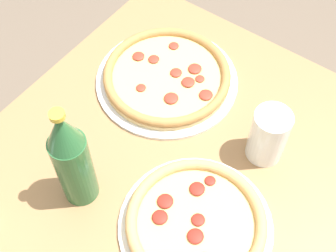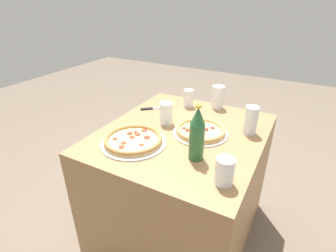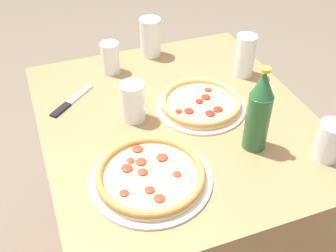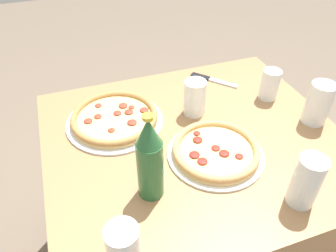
{
  "view_description": "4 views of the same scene",
  "coord_description": "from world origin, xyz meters",
  "px_view_note": "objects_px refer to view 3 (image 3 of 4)",
  "views": [
    {
      "loc": [
        0.19,
        -0.41,
        1.62
      ],
      "look_at": [
        -0.14,
        0.04,
        0.8
      ],
      "focal_mm": 50.0,
      "sensor_mm": 36.0,
      "label": 1
    },
    {
      "loc": [
        -1.17,
        -0.54,
        1.45
      ],
      "look_at": [
        -0.1,
        0.04,
        0.83
      ],
      "focal_mm": 28.0,
      "sensor_mm": 36.0,
      "label": 2
    },
    {
      "loc": [
        -1.0,
        0.4,
        1.6
      ],
      "look_at": [
        -0.12,
        0.08,
        0.84
      ],
      "focal_mm": 45.0,
      "sensor_mm": 36.0,
      "label": 3
    },
    {
      "loc": [
        -0.35,
        -0.73,
        1.48
      ],
      "look_at": [
        -0.09,
        0.01,
        0.83
      ],
      "focal_mm": 35.0,
      "sensor_mm": 36.0,
      "label": 4
    }
  ],
  "objects_px": {
    "glass_iced_tea": "(150,38)",
    "knife": "(70,102)",
    "glass_red_wine": "(133,103)",
    "pizza_pepperoni": "(150,176)",
    "glass_orange_juice": "(111,59)",
    "pizza_margherita": "(201,103)",
    "glass_mango_juice": "(245,58)",
    "beer_bottle": "(259,111)",
    "glass_lemonade": "(329,142)"
  },
  "relations": [
    {
      "from": "glass_iced_tea",
      "to": "glass_orange_juice",
      "type": "distance_m",
      "value": 0.19
    },
    {
      "from": "beer_bottle",
      "to": "knife",
      "type": "xyz_separation_m",
      "value": [
        0.41,
        0.48,
        -0.12
      ]
    },
    {
      "from": "pizza_margherita",
      "to": "knife",
      "type": "distance_m",
      "value": 0.44
    },
    {
      "from": "knife",
      "to": "glass_iced_tea",
      "type": "bearing_deg",
      "value": -58.77
    },
    {
      "from": "glass_red_wine",
      "to": "glass_iced_tea",
      "type": "bearing_deg",
      "value": -26.13
    },
    {
      "from": "glass_red_wine",
      "to": "beer_bottle",
      "type": "xyz_separation_m",
      "value": [
        -0.25,
        -0.3,
        0.07
      ]
    },
    {
      "from": "pizza_margherita",
      "to": "pizza_pepperoni",
      "type": "bearing_deg",
      "value": 134.64
    },
    {
      "from": "glass_mango_juice",
      "to": "beer_bottle",
      "type": "height_order",
      "value": "beer_bottle"
    },
    {
      "from": "glass_orange_juice",
      "to": "knife",
      "type": "relative_size",
      "value": 0.69
    },
    {
      "from": "pizza_margherita",
      "to": "glass_red_wine",
      "type": "xyz_separation_m",
      "value": [
        0.02,
        0.23,
        0.04
      ]
    },
    {
      "from": "pizza_margherita",
      "to": "knife",
      "type": "xyz_separation_m",
      "value": [
        0.18,
        0.4,
        -0.02
      ]
    },
    {
      "from": "glass_iced_tea",
      "to": "glass_red_wine",
      "type": "height_order",
      "value": "glass_iced_tea"
    },
    {
      "from": "glass_iced_tea",
      "to": "glass_lemonade",
      "type": "xyz_separation_m",
      "value": [
        -0.74,
        -0.28,
        -0.02
      ]
    },
    {
      "from": "knife",
      "to": "glass_mango_juice",
      "type": "bearing_deg",
      "value": -93.65
    },
    {
      "from": "glass_red_wine",
      "to": "glass_orange_juice",
      "type": "height_order",
      "value": "glass_red_wine"
    },
    {
      "from": "glass_iced_tea",
      "to": "glass_mango_juice",
      "type": "xyz_separation_m",
      "value": [
        -0.26,
        -0.28,
        -0.0
      ]
    },
    {
      "from": "glass_mango_juice",
      "to": "beer_bottle",
      "type": "distance_m",
      "value": 0.41
    },
    {
      "from": "glass_orange_juice",
      "to": "knife",
      "type": "bearing_deg",
      "value": 129.19
    },
    {
      "from": "pizza_margherita",
      "to": "glass_orange_juice",
      "type": "bearing_deg",
      "value": 34.12
    },
    {
      "from": "pizza_pepperoni",
      "to": "glass_orange_juice",
      "type": "height_order",
      "value": "glass_orange_juice"
    },
    {
      "from": "pizza_pepperoni",
      "to": "beer_bottle",
      "type": "height_order",
      "value": "beer_bottle"
    },
    {
      "from": "pizza_margherita",
      "to": "glass_mango_juice",
      "type": "bearing_deg",
      "value": -59.44
    },
    {
      "from": "pizza_pepperoni",
      "to": "beer_bottle",
      "type": "relative_size",
      "value": 1.26
    },
    {
      "from": "pizza_margherita",
      "to": "glass_orange_juice",
      "type": "relative_size",
      "value": 2.58
    },
    {
      "from": "glass_lemonade",
      "to": "knife",
      "type": "height_order",
      "value": "glass_lemonade"
    },
    {
      "from": "glass_red_wine",
      "to": "knife",
      "type": "bearing_deg",
      "value": 48.8
    },
    {
      "from": "glass_iced_tea",
      "to": "beer_bottle",
      "type": "relative_size",
      "value": 0.56
    },
    {
      "from": "glass_red_wine",
      "to": "pizza_pepperoni",
      "type": "bearing_deg",
      "value": 172.38
    },
    {
      "from": "glass_mango_juice",
      "to": "knife",
      "type": "xyz_separation_m",
      "value": [
        0.04,
        0.64,
        -0.07
      ]
    },
    {
      "from": "knife",
      "to": "pizza_pepperoni",
      "type": "bearing_deg",
      "value": -162.31
    },
    {
      "from": "pizza_margherita",
      "to": "glass_iced_tea",
      "type": "bearing_deg",
      "value": 6.04
    },
    {
      "from": "glass_orange_juice",
      "to": "knife",
      "type": "xyz_separation_m",
      "value": [
        -0.15,
        0.18,
        -0.05
      ]
    },
    {
      "from": "beer_bottle",
      "to": "glass_mango_juice",
      "type": "bearing_deg",
      "value": -23.73
    },
    {
      "from": "glass_iced_tea",
      "to": "knife",
      "type": "xyz_separation_m",
      "value": [
        -0.22,
        0.36,
        -0.07
      ]
    },
    {
      "from": "glass_red_wine",
      "to": "glass_orange_juice",
      "type": "bearing_deg",
      "value": -0.86
    },
    {
      "from": "beer_bottle",
      "to": "pizza_pepperoni",
      "type": "bearing_deg",
      "value": 95.13
    },
    {
      "from": "knife",
      "to": "glass_red_wine",
      "type": "bearing_deg",
      "value": -131.2
    },
    {
      "from": "pizza_pepperoni",
      "to": "pizza_margherita",
      "type": "bearing_deg",
      "value": -45.36
    },
    {
      "from": "glass_iced_tea",
      "to": "glass_mango_juice",
      "type": "height_order",
      "value": "glass_mango_juice"
    },
    {
      "from": "glass_lemonade",
      "to": "glass_mango_juice",
      "type": "distance_m",
      "value": 0.48
    },
    {
      "from": "glass_iced_tea",
      "to": "glass_lemonade",
      "type": "distance_m",
      "value": 0.8
    },
    {
      "from": "glass_orange_juice",
      "to": "glass_mango_juice",
      "type": "xyz_separation_m",
      "value": [
        -0.19,
        -0.45,
        0.02
      ]
    },
    {
      "from": "pizza_pepperoni",
      "to": "glass_orange_juice",
      "type": "bearing_deg",
      "value": -4.13
    },
    {
      "from": "glass_iced_tea",
      "to": "beer_bottle",
      "type": "height_order",
      "value": "beer_bottle"
    },
    {
      "from": "pizza_margherita",
      "to": "glass_red_wine",
      "type": "relative_size",
      "value": 2.31
    },
    {
      "from": "pizza_margherita",
      "to": "beer_bottle",
      "type": "relative_size",
      "value": 1.12
    },
    {
      "from": "glass_mango_juice",
      "to": "glass_lemonade",
      "type": "bearing_deg",
      "value": -178.83
    },
    {
      "from": "pizza_margherita",
      "to": "glass_iced_tea",
      "type": "xyz_separation_m",
      "value": [
        0.4,
        0.04,
        0.05
      ]
    },
    {
      "from": "glass_mango_juice",
      "to": "pizza_margherita",
      "type": "bearing_deg",
      "value": 120.56
    },
    {
      "from": "pizza_pepperoni",
      "to": "glass_mango_juice",
      "type": "distance_m",
      "value": 0.64
    }
  ]
}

